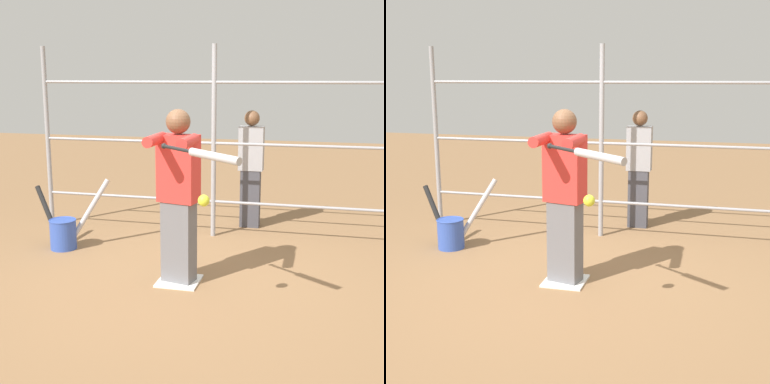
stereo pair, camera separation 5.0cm
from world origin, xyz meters
The scene contains 8 objects.
ground_plane centered at (0.00, 0.00, 0.00)m, with size 24.00×24.00×0.00m, color olive.
home_plate centered at (0.00, 0.00, 0.01)m, with size 0.40×0.40×0.02m.
fence_backstop centered at (0.00, -1.60, 1.17)m, with size 4.52×0.06×2.34m.
batter centered at (0.00, 0.02, 0.91)m, with size 0.42×0.63×1.68m.
baseball_bat_swinging centered at (-0.44, 0.73, 1.37)m, with size 0.76×0.52×0.09m.
softball_in_flight centered at (-0.40, 0.67, 0.99)m, with size 0.10×0.10×0.10m.
bat_bucket centered at (1.58, -0.69, 0.21)m, with size 0.92×0.53×0.79m.
bystander_behind_fence centered at (-0.39, -2.14, 0.80)m, with size 0.32×0.20×1.54m.
Camera 1 is at (-1.33, 4.74, 1.97)m, focal length 50.00 mm.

